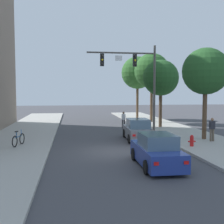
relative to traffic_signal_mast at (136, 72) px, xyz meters
name	(u,v)px	position (x,y,z in m)	size (l,w,h in m)	color
ground_plane	(117,152)	(-2.92, -7.57, -5.32)	(120.00, 120.00, 0.00)	#424247
sidewalk_left	(4,154)	(-9.42, -7.57, -5.24)	(5.00, 60.00, 0.15)	#A8A59E
sidewalk_right	(218,147)	(3.58, -7.57, -5.24)	(5.00, 60.00, 0.15)	#A8A59E
traffic_signal_mast	(136,72)	(0.00, 0.00, 0.00)	(6.05, 0.38, 7.50)	#514C47
car_lead_grey	(138,130)	(-0.71, -3.75, -4.59)	(2.01, 4.32, 1.60)	slate
car_following_blue	(157,152)	(-1.57, -11.14, -4.59)	(1.87, 4.26, 1.60)	navy
pedestrian_crossing_road	(124,119)	(-0.47, 3.24, -4.40)	(0.36, 0.22, 1.64)	#333338
pedestrian_sidewalk_right_walker	(212,128)	(4.12, -5.80, -4.25)	(0.36, 0.22, 1.64)	brown
bicycle_leaning	(18,140)	(-8.99, -5.51, -4.78)	(0.52, 1.73, 0.98)	black
fire_hydrant	(192,141)	(1.95, -7.31, -4.81)	(0.48, 0.24, 0.72)	red
street_tree_nearest	(206,72)	(4.04, -4.79, -0.26)	(3.38, 3.38, 6.63)	brown
street_tree_second	(161,78)	(3.11, 2.60, -0.36)	(3.50, 3.50, 6.58)	brown
street_tree_third	(152,71)	(3.59, 7.35, 0.68)	(4.00, 4.00, 7.88)	brown
street_tree_farthest	(138,73)	(3.16, 12.50, 0.81)	(4.28, 4.28, 8.14)	brown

